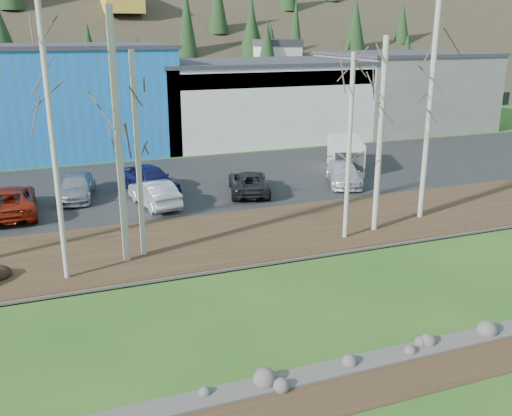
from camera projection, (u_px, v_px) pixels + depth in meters
name	position (u px, v px, depth m)	size (l,w,h in m)	color
dirt_strip	(320.00, 398.00, 15.13)	(80.00, 1.80, 0.03)	#382616
near_bank_rocks	(304.00, 378.00, 16.02)	(80.00, 0.80, 0.50)	#47423D
river	(252.00, 313.00, 19.67)	(80.00, 8.00, 0.90)	black
far_bank_rocks	(217.00, 269.00, 23.33)	(80.00, 0.80, 0.46)	#47423D
far_bank	(196.00, 241.00, 26.15)	(80.00, 7.00, 0.15)	#382616
parking_lot	(152.00, 186.00, 35.51)	(80.00, 14.00, 0.14)	black
building_blue	(38.00, 99.00, 44.71)	(20.40, 12.24, 8.30)	#1F6BAF
building_white	(252.00, 99.00, 51.08)	(18.36, 12.24, 6.80)	silver
building_grey	(403.00, 90.00, 56.50)	(14.28, 12.24, 7.30)	slate
birch_2	(51.00, 127.00, 20.44)	(0.20, 0.20, 11.77)	beige
birch_3	(118.00, 140.00, 22.33)	(0.29, 0.29, 10.12)	beige
birch_4	(138.00, 157.00, 23.22)	(0.22, 0.22, 8.49)	beige
birch_5	(349.00, 149.00, 25.30)	(0.21, 0.21, 8.32)	beige
birch_6	(380.00, 137.00, 26.22)	(0.27, 0.27, 8.99)	beige
birch_7	(430.00, 102.00, 27.68)	(0.27, 0.27, 11.71)	beige
car_2	(10.00, 201.00, 29.50)	(2.53, 5.49, 1.52)	#9E2711
car_3	(76.00, 187.00, 32.42)	(1.85, 4.55, 1.32)	gray
car_4	(150.00, 179.00, 33.70)	(1.88, 4.69, 1.60)	#17184C
car_5	(154.00, 193.00, 31.02)	(1.52, 4.37, 1.44)	silver
car_6	(249.00, 182.00, 33.48)	(2.21, 4.79, 1.33)	#262628
car_7	(344.00, 173.00, 35.45)	(1.90, 4.67, 1.36)	silver
van_white	(346.00, 155.00, 38.82)	(3.72, 5.22, 2.11)	white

